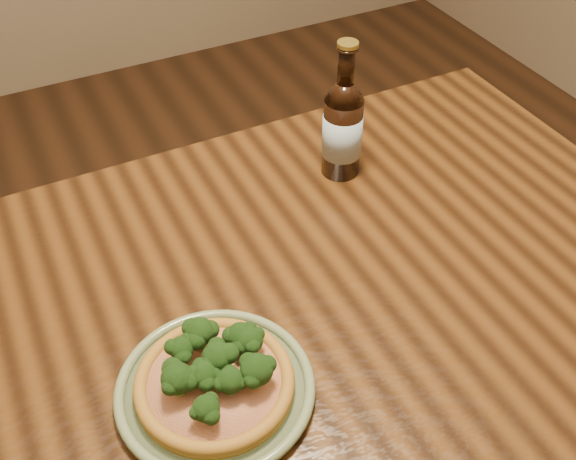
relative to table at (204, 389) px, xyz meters
name	(u,v)px	position (x,y,z in m)	size (l,w,h in m)	color
table	(204,389)	(0.00, 0.00, 0.00)	(1.60, 0.90, 0.75)	#43260E
plate	(215,389)	(0.00, -0.08, 0.10)	(0.25, 0.25, 0.02)	#6E8058
pizza	(215,378)	(0.00, -0.07, 0.12)	(0.20, 0.20, 0.07)	#A37224
beer_bottle	(342,127)	(0.37, 0.26, 0.18)	(0.07, 0.07, 0.25)	black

